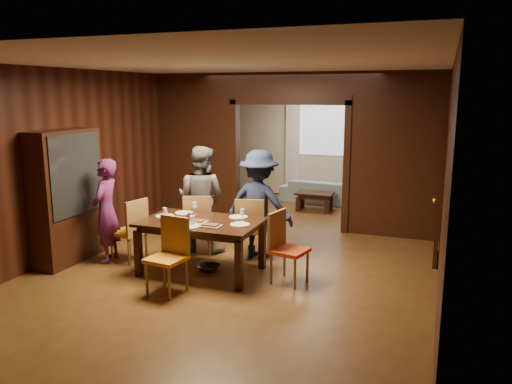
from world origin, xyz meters
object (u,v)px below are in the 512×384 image
at_px(person_grey, 201,199).
at_px(dining_table, 201,246).
at_px(chair_far_l, 199,223).
at_px(hutch, 67,197).
at_px(chair_right, 290,248).
at_px(person_purple, 106,211).
at_px(chair_left, 128,230).
at_px(chair_near, 166,257).
at_px(coffee_table, 314,201).
at_px(person_navy, 259,204).
at_px(chair_far_r, 250,227).
at_px(sofa, 322,191).

bearing_deg(person_grey, dining_table, 118.55).
relative_size(chair_far_l, hutch, 0.48).
bearing_deg(chair_right, hutch, 107.18).
bearing_deg(person_purple, chair_left, 100.53).
relative_size(person_grey, chair_near, 1.76).
bearing_deg(person_grey, coffee_table, -105.46).
bearing_deg(hutch, person_navy, 24.58).
xyz_separation_m(chair_right, chair_near, (-1.37, -0.88, 0.00)).
distance_m(person_grey, chair_near, 1.85).
distance_m(coffee_table, hutch, 5.34).
bearing_deg(person_navy, chair_right, 134.22).
relative_size(person_navy, chair_far_r, 1.73).
bearing_deg(chair_far_r, sofa, -108.79).
bearing_deg(dining_table, hutch, -172.97).
relative_size(person_navy, chair_right, 1.73).
bearing_deg(hutch, chair_far_r, 23.53).
distance_m(person_grey, hutch, 2.03).
bearing_deg(coffee_table, hutch, -120.57).
distance_m(person_purple, person_navy, 2.31).
height_order(person_grey, dining_table, person_grey).
distance_m(person_purple, chair_right, 2.86).
relative_size(sofa, coffee_table, 2.31).
bearing_deg(chair_far_r, chair_near, 56.31).
relative_size(person_navy, chair_far_l, 1.73).
xyz_separation_m(person_purple, chair_right, (2.85, 0.12, -0.30)).
xyz_separation_m(coffee_table, chair_far_l, (-1.01, -3.51, 0.28)).
bearing_deg(person_purple, coffee_table, 141.12).
relative_size(coffee_table, chair_far_r, 0.82).
distance_m(person_grey, chair_far_l, 0.40).
distance_m(chair_right, hutch, 3.45).
bearing_deg(dining_table, chair_right, 2.18).
bearing_deg(person_purple, sofa, 145.06).
bearing_deg(coffee_table, chair_left, -113.58).
distance_m(chair_right, chair_near, 1.63).
relative_size(person_purple, coffee_table, 1.97).
distance_m(person_navy, chair_near, 1.91).
xyz_separation_m(person_grey, chair_right, (1.76, -0.88, -0.37)).
bearing_deg(dining_table, sofa, 83.82).
bearing_deg(chair_far_r, dining_table, 46.19).
bearing_deg(chair_left, hutch, -58.26).
height_order(chair_left, chair_right, same).
distance_m(dining_table, chair_right, 1.30).
relative_size(dining_table, chair_far_l, 1.73).
relative_size(coffee_table, chair_left, 0.82).
bearing_deg(sofa, hutch, 69.05).
height_order(dining_table, chair_near, chair_near).
bearing_deg(chair_near, chair_left, 150.79).
height_order(dining_table, chair_right, chair_right).
relative_size(person_navy, hutch, 0.84).
relative_size(chair_left, chair_near, 1.00).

